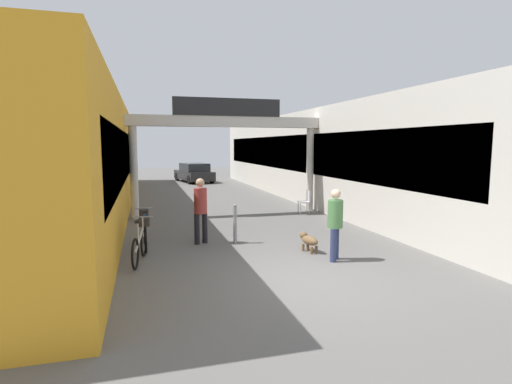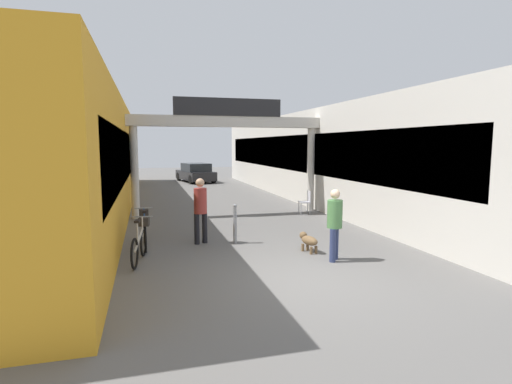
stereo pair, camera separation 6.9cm
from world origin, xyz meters
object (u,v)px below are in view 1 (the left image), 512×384
object	(u,v)px
pedestrian_with_dog	(335,220)
dog_on_leash	(309,240)
pedestrian_companion	(201,206)
bollard_post_metal	(235,223)
cafe_chair_aluminium_nearer	(306,200)
parked_car_black	(194,173)
bicycle_blue_second	(145,230)
bicycle_silver_nearest	(141,242)

from	to	relation	value
pedestrian_with_dog	dog_on_leash	bearing A→B (deg)	107.58
pedestrian_companion	bollard_post_metal	distance (m)	1.02
pedestrian_with_dog	cafe_chair_aluminium_nearer	xyz separation A→B (m)	(1.74, 5.83, -0.39)
pedestrian_with_dog	pedestrian_companion	bearing A→B (deg)	138.50
dog_on_leash	parked_car_black	size ratio (longest dim) A/B	0.16
parked_car_black	bicycle_blue_second	bearing A→B (deg)	-100.88
bicycle_blue_second	cafe_chair_aluminium_nearer	bearing A→B (deg)	30.03
bollard_post_metal	cafe_chair_aluminium_nearer	world-z (taller)	bollard_post_metal
bicycle_silver_nearest	bollard_post_metal	world-z (taller)	bollard_post_metal
pedestrian_with_dog	dog_on_leash	distance (m)	1.10
pedestrian_with_dog	bicycle_silver_nearest	size ratio (longest dim) A/B	0.97
bicycle_blue_second	pedestrian_with_dog	bearing A→B (deg)	-30.42
bicycle_blue_second	bollard_post_metal	world-z (taller)	bollard_post_metal
bicycle_silver_nearest	parked_car_black	bearing A→B (deg)	79.56
parked_car_black	pedestrian_companion	bearing A→B (deg)	-96.36
dog_on_leash	bicycle_silver_nearest	world-z (taller)	bicycle_silver_nearest
dog_on_leash	bollard_post_metal	distance (m)	2.04
bicycle_silver_nearest	bollard_post_metal	size ratio (longest dim) A/B	1.57
pedestrian_companion	dog_on_leash	size ratio (longest dim) A/B	2.63
dog_on_leash	bicycle_blue_second	world-z (taller)	bicycle_blue_second
bollard_post_metal	parked_car_black	size ratio (longest dim) A/B	0.25
pedestrian_with_dog	dog_on_leash	size ratio (longest dim) A/B	2.46
bicycle_blue_second	parked_car_black	world-z (taller)	parked_car_black
pedestrian_with_dog	bollard_post_metal	bearing A→B (deg)	130.05
pedestrian_companion	bollard_post_metal	size ratio (longest dim) A/B	1.64
dog_on_leash	parked_car_black	world-z (taller)	parked_car_black
bollard_post_metal	cafe_chair_aluminium_nearer	size ratio (longest dim) A/B	1.20
pedestrian_companion	cafe_chair_aluminium_nearer	world-z (taller)	pedestrian_companion
dog_on_leash	parked_car_black	bearing A→B (deg)	91.28
pedestrian_with_dog	bicycle_silver_nearest	xyz separation A→B (m)	(-4.23, 1.14, -0.49)
pedestrian_companion	bollard_post_metal	xyz separation A→B (m)	(0.88, -0.23, -0.46)
cafe_chair_aluminium_nearer	dog_on_leash	bearing A→B (deg)	-112.04
dog_on_leash	bollard_post_metal	bearing A→B (deg)	139.78
pedestrian_with_dog	bollard_post_metal	xyz separation A→B (m)	(-1.82, 2.16, -0.39)
dog_on_leash	pedestrian_with_dog	bearing A→B (deg)	-72.42
pedestrian_with_dog	bicycle_blue_second	bearing A→B (deg)	149.58
bicycle_blue_second	dog_on_leash	bearing A→B (deg)	-22.18
pedestrian_with_dog	dog_on_leash	world-z (taller)	pedestrian_with_dog
bicycle_silver_nearest	bicycle_blue_second	world-z (taller)	same
pedestrian_companion	dog_on_leash	distance (m)	2.96
pedestrian_companion	bicycle_silver_nearest	distance (m)	2.06
bicycle_silver_nearest	bicycle_blue_second	size ratio (longest dim) A/B	0.99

